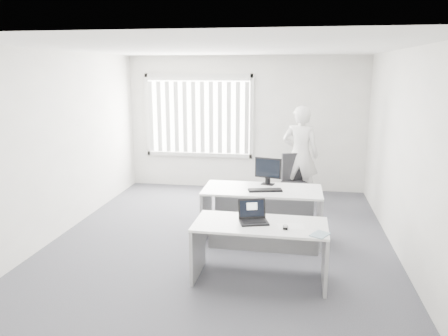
% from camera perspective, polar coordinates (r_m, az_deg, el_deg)
% --- Properties ---
extents(ground, '(6.00, 6.00, 0.00)m').
position_cam_1_polar(ground, '(6.71, -0.29, -9.28)').
color(ground, '#5A5A62').
rests_on(ground, ground).
extents(wall_back, '(5.00, 0.02, 2.80)m').
position_cam_1_polar(wall_back, '(9.26, 2.81, 5.82)').
color(wall_back, silver).
rests_on(wall_back, ground).
extents(wall_front, '(5.00, 0.02, 2.80)m').
position_cam_1_polar(wall_front, '(3.48, -8.60, -6.12)').
color(wall_front, silver).
rests_on(wall_front, ground).
extents(wall_left, '(0.02, 6.00, 2.80)m').
position_cam_1_polar(wall_left, '(7.17, -20.45, 2.98)').
color(wall_left, silver).
rests_on(wall_left, ground).
extents(wall_right, '(0.02, 6.00, 2.80)m').
position_cam_1_polar(wall_right, '(6.40, 22.35, 1.74)').
color(wall_right, silver).
rests_on(wall_right, ground).
extents(ceiling, '(5.00, 6.00, 0.02)m').
position_cam_1_polar(ceiling, '(6.23, -0.32, 15.36)').
color(ceiling, silver).
rests_on(ceiling, wall_back).
extents(window, '(2.32, 0.06, 1.76)m').
position_cam_1_polar(window, '(9.37, -3.34, 6.82)').
color(window, beige).
rests_on(window, wall_back).
extents(blinds, '(2.20, 0.10, 1.50)m').
position_cam_1_polar(blinds, '(9.31, -3.42, 6.59)').
color(blinds, silver).
rests_on(blinds, wall_back).
extents(desk_near, '(1.60, 0.77, 0.72)m').
position_cam_1_polar(desk_near, '(5.34, 4.73, -9.26)').
color(desk_near, white).
rests_on(desk_near, ground).
extents(desk_far, '(1.74, 0.82, 0.79)m').
position_cam_1_polar(desk_far, '(6.54, 4.99, -4.59)').
color(desk_far, white).
rests_on(desk_far, ground).
extents(office_chair, '(0.74, 0.74, 0.99)m').
position_cam_1_polar(office_chair, '(8.27, 9.21, -2.90)').
color(office_chair, black).
rests_on(office_chair, ground).
extents(person, '(0.76, 0.57, 1.87)m').
position_cam_1_polar(person, '(8.37, 9.94, 1.68)').
color(person, silver).
rests_on(person, ground).
extents(laptop, '(0.40, 0.38, 0.26)m').
position_cam_1_polar(laptop, '(5.22, 3.95, -5.86)').
color(laptop, black).
rests_on(laptop, desk_near).
extents(paper_sheet, '(0.34, 0.26, 0.00)m').
position_cam_1_polar(paper_sheet, '(5.21, 8.70, -7.54)').
color(paper_sheet, white).
rests_on(paper_sheet, desk_near).
extents(mouse, '(0.06, 0.09, 0.04)m').
position_cam_1_polar(mouse, '(5.12, 8.01, -7.64)').
color(mouse, '#ABABAE').
rests_on(mouse, paper_sheet).
extents(booklet, '(0.25, 0.27, 0.01)m').
position_cam_1_polar(booklet, '(5.01, 12.42, -8.47)').
color(booklet, white).
rests_on(booklet, desk_near).
extents(keyboard, '(0.51, 0.27, 0.02)m').
position_cam_1_polar(keyboard, '(6.37, 5.39, -2.90)').
color(keyboard, black).
rests_on(keyboard, desk_far).
extents(monitor, '(0.43, 0.23, 0.41)m').
position_cam_1_polar(monitor, '(6.68, 5.77, -0.43)').
color(monitor, black).
rests_on(monitor, desk_far).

